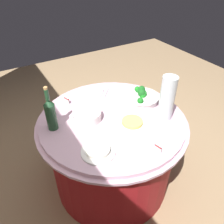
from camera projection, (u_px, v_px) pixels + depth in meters
The scene contains 11 objects.
ground_plane at pixel (112, 178), 2.14m from camera, with size 6.00×6.00×0.00m, color #9E7F5B.
buffet_table at pixel (112, 151), 1.92m from camera, with size 1.16×1.16×0.74m.
broccoli_bowl at pixel (142, 97), 1.85m from camera, with size 0.28×0.28×0.12m.
plate_stack at pixel (87, 115), 1.66m from camera, with size 0.21×0.21×0.07m.
wine_bottle at pixel (51, 113), 1.52m from camera, with size 0.07×0.07×0.34m.
decorative_fruit_vase at pixel (167, 99), 1.61m from camera, with size 0.11×0.11×0.34m.
serving_tongs at pixel (104, 94), 1.97m from camera, with size 0.15×0.14×0.01m.
food_plate_noodles at pixel (132, 123), 1.62m from camera, with size 0.22×0.22×0.03m.
food_plate_rice at pixel (98, 151), 1.40m from camera, with size 0.22×0.22×0.04m.
label_placard_front at pixel (158, 148), 1.40m from camera, with size 0.05×0.02×0.05m.
label_placard_mid at pixel (67, 100), 1.84m from camera, with size 0.05×0.02×0.05m.
Camera 1 is at (-1.16, 0.69, 1.78)m, focal length 35.83 mm.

